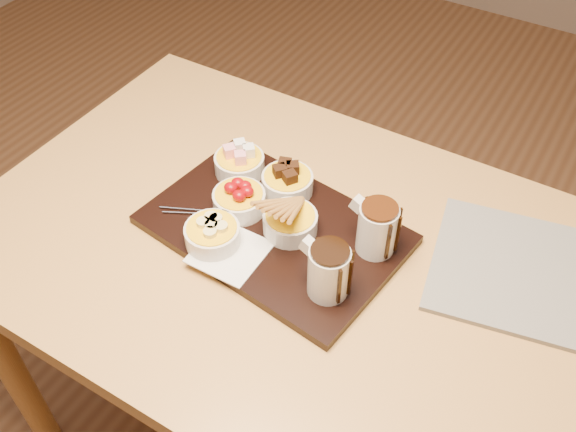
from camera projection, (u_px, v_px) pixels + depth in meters
The scene contains 13 objects.
ground at pixel (289, 431), 1.71m from camera, with size 5.00×5.00×0.00m, color brown.
dining_table at pixel (290, 277), 1.25m from camera, with size 1.20×0.80×0.75m.
serving_board at pixel (274, 229), 1.19m from camera, with size 0.46×0.30×0.02m, color black.
napkin at pixel (230, 252), 1.14m from camera, with size 0.12×0.12×0.00m, color white.
bowl_marshmallows at pixel (240, 164), 1.28m from camera, with size 0.10×0.10×0.04m, color silver.
bowl_cake at pixel (287, 183), 1.24m from camera, with size 0.10×0.10×0.04m, color silver.
bowl_strawberries at pixel (239, 201), 1.20m from camera, with size 0.10×0.10×0.04m, color silver.
bowl_biscotti at pixel (290, 223), 1.16m from camera, with size 0.10×0.10×0.04m, color silver.
bowl_bananas at pixel (213, 235), 1.14m from camera, with size 0.10×0.10×0.04m, color silver.
pitcher_dark_chocolate at pixel (329, 272), 1.05m from camera, with size 0.07×0.07×0.10m, color silver.
pitcher_milk_chocolate at pixel (377, 229), 1.11m from camera, with size 0.07×0.07×0.10m, color silver.
fondue_skewers at pixel (227, 212), 1.21m from camera, with size 0.26×0.03×0.01m, color silver, non-canonical shape.
newspaper at pixel (533, 275), 1.12m from camera, with size 0.35×0.28×0.01m, color beige.
Camera 1 is at (0.40, -0.68, 1.63)m, focal length 40.00 mm.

